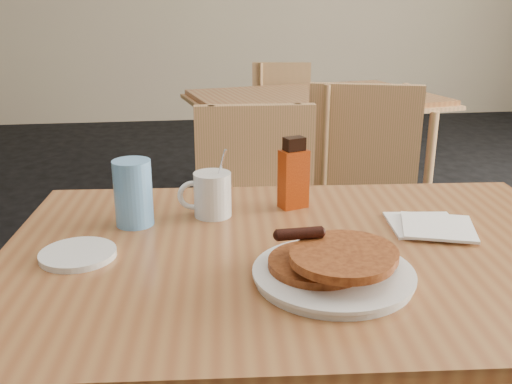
# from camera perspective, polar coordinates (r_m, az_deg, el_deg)

# --- Properties ---
(main_table) EXTENTS (1.27, 0.91, 0.75)m
(main_table) POSITION_cam_1_polar(r_m,az_deg,el_deg) (1.14, 4.72, -7.61)
(main_table) COLOR #935F34
(main_table) RESTS_ON floor
(neighbor_table) EXTENTS (1.35, 1.05, 0.75)m
(neighbor_table) POSITION_cam_1_polar(r_m,az_deg,el_deg) (2.95, 5.87, 8.84)
(neighbor_table) COLOR #935F34
(neighbor_table) RESTS_ON floor
(chair_main_far) EXTENTS (0.42, 0.42, 0.88)m
(chair_main_far) POSITION_cam_1_polar(r_m,az_deg,el_deg) (1.88, 0.26, -2.54)
(chair_main_far) COLOR tan
(chair_main_far) RESTS_ON floor
(chair_neighbor_far) EXTENTS (0.44, 0.44, 0.83)m
(chair_neighbor_far) POSITION_cam_1_polar(r_m,az_deg,el_deg) (3.68, 2.74, 7.46)
(chair_neighbor_far) COLOR tan
(chair_neighbor_far) RESTS_ON floor
(chair_neighbor_near) EXTENTS (0.52, 0.53, 0.92)m
(chair_neighbor_near) POSITION_cam_1_polar(r_m,az_deg,el_deg) (2.32, 9.75, 1.82)
(chair_neighbor_near) COLOR tan
(chair_neighbor_near) RESTS_ON floor
(pancake_plate) EXTENTS (0.28, 0.28, 0.08)m
(pancake_plate) POSITION_cam_1_polar(r_m,az_deg,el_deg) (1.00, 7.80, -7.42)
(pancake_plate) COLOR silver
(pancake_plate) RESTS_ON main_table
(coffee_mug) EXTENTS (0.12, 0.08, 0.16)m
(coffee_mug) POSITION_cam_1_polar(r_m,az_deg,el_deg) (1.27, -4.50, -0.17)
(coffee_mug) COLOR silver
(coffee_mug) RESTS_ON main_table
(syrup_bottle) EXTENTS (0.07, 0.06, 0.17)m
(syrup_bottle) POSITION_cam_1_polar(r_m,az_deg,el_deg) (1.31, 3.78, 1.68)
(syrup_bottle) COLOR maroon
(syrup_bottle) RESTS_ON main_table
(napkin_stack) EXTENTS (0.19, 0.20, 0.01)m
(napkin_stack) POSITION_cam_1_polar(r_m,az_deg,el_deg) (1.26, 17.09, -3.26)
(napkin_stack) COLOR white
(napkin_stack) RESTS_ON main_table
(blue_tumbler) EXTENTS (0.09, 0.09, 0.14)m
(blue_tumbler) POSITION_cam_1_polar(r_m,az_deg,el_deg) (1.23, -12.18, -0.09)
(blue_tumbler) COLOR #61A1E4
(blue_tumbler) RESTS_ON main_table
(side_saucer) EXTENTS (0.17, 0.17, 0.01)m
(side_saucer) POSITION_cam_1_polar(r_m,az_deg,el_deg) (1.13, -17.38, -5.96)
(side_saucer) COLOR silver
(side_saucer) RESTS_ON main_table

